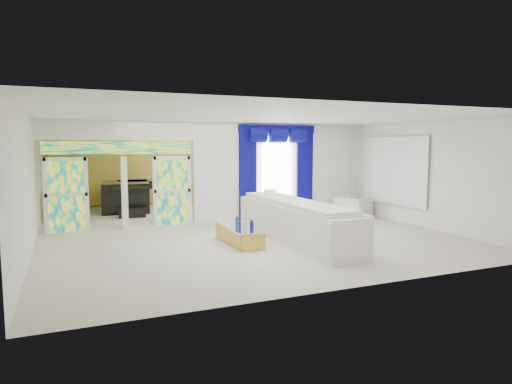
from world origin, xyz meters
name	(u,v)px	position (x,y,z in m)	size (l,w,h in m)	color
floor	(230,227)	(0.00, 0.00, 0.00)	(12.00, 12.00, 0.00)	#B7AF9E
dividing_wall	(282,171)	(2.15, 1.00, 1.50)	(5.70, 0.18, 3.00)	white
dividing_header	(120,130)	(-2.85, 1.00, 2.73)	(4.30, 0.18, 0.55)	white
stained_panel_left	(66,195)	(-4.28, 1.00, 1.00)	(0.95, 0.04, 2.00)	#994C3F
stained_panel_right	(172,191)	(-1.42, 1.00, 1.00)	(0.95, 0.04, 2.00)	#994C3F
stained_transom	(120,148)	(-2.85, 1.00, 2.25)	(4.00, 0.05, 0.35)	#994C3F
window_pane	(277,173)	(1.90, 0.90, 1.45)	(1.00, 0.02, 2.30)	white
blue_drape_left	(248,175)	(0.90, 0.87, 1.40)	(0.55, 0.10, 2.80)	#070348
blue_drape_right	(305,174)	(2.90, 0.87, 1.40)	(0.55, 0.10, 2.80)	#070348
blue_pelmet	(277,129)	(1.90, 0.87, 2.82)	(2.60, 0.12, 0.25)	#070348
wall_mirror	(393,171)	(4.94, -1.00, 1.55)	(0.04, 2.70, 1.90)	white
gold_curtains	(180,166)	(0.00, 5.90, 1.50)	(9.70, 0.12, 2.90)	#ADA129
white_sofa	(296,223)	(0.81, -2.46, 0.44)	(0.99, 4.61, 0.88)	white
coffee_table	(239,235)	(-0.54, -2.16, 0.19)	(0.58, 1.74, 0.39)	gold
console_table	(279,214)	(1.82, 0.57, 0.19)	(1.11, 0.35, 0.37)	white
table_lamp	(270,199)	(1.52, 0.57, 0.66)	(0.36, 0.36, 0.58)	white
armchair	(353,207)	(4.29, 0.15, 0.33)	(1.02, 0.89, 0.66)	white
grand_piano	(126,196)	(-2.35, 4.39, 0.51)	(1.55, 2.04, 1.03)	black
piano_bench	(132,213)	(-2.35, 2.79, 0.14)	(0.85, 0.33, 0.28)	black
tv_console	(54,207)	(-4.63, 3.01, 0.44)	(0.60, 0.55, 0.88)	tan
chandelier	(129,135)	(-2.30, 3.40, 2.65)	(0.60, 0.60, 0.60)	gold
decanters	(241,225)	(-0.55, -2.34, 0.48)	(0.24, 0.93, 0.23)	silver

